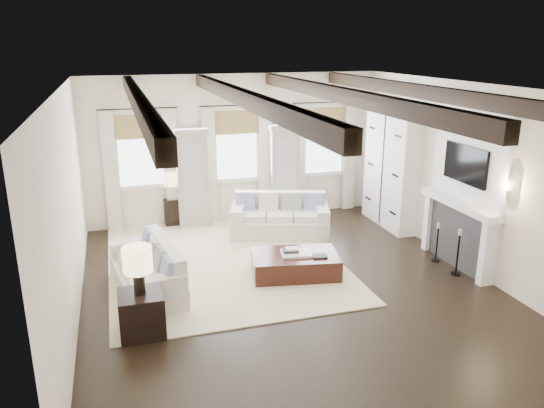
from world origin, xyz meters
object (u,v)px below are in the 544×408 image
object	(u,v)px
sofa_left	(150,272)
ottoman	(295,265)
sofa_back	(280,219)
side_table_back	(173,211)
side_table_front	(142,313)

from	to	relation	value
sofa_left	ottoman	world-z (taller)	sofa_left
sofa_back	side_table_back	distance (m)	2.42
sofa_left	ottoman	size ratio (longest dim) A/B	1.38
sofa_back	side_table_front	world-z (taller)	sofa_back
sofa_back	sofa_left	size ratio (longest dim) A/B	1.08
ottoman	side_table_front	xyz separation A→B (m)	(-2.63, -1.19, 0.11)
sofa_left	side_table_back	bearing A→B (deg)	77.10
sofa_back	side_table_front	distance (m)	4.37
sofa_left	sofa_back	bearing A→B (deg)	34.59
sofa_left	side_table_front	bearing A→B (deg)	-99.23
side_table_front	side_table_back	size ratio (longest dim) A/B	1.01
sofa_back	ottoman	distance (m)	2.03
side_table_front	side_table_back	distance (m)	4.58
sofa_back	side_table_front	size ratio (longest dim) A/B	3.62
sofa_left	ottoman	distance (m)	2.42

